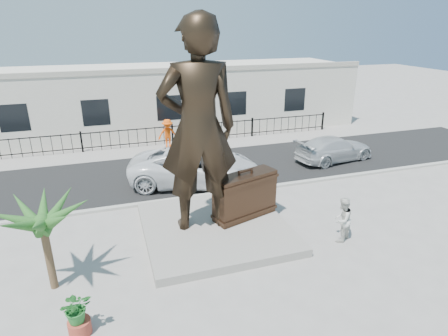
# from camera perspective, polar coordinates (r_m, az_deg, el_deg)

# --- Properties ---
(ground) EXTENTS (100.00, 100.00, 0.00)m
(ground) POSITION_cam_1_polar(r_m,az_deg,el_deg) (13.18, 2.73, -12.42)
(ground) COLOR #9E9991
(ground) RESTS_ON ground
(street) EXTENTS (40.00, 7.00, 0.01)m
(street) POSITION_cam_1_polar(r_m,az_deg,el_deg) (20.03, -5.27, -0.21)
(street) COLOR black
(street) RESTS_ON ground
(curb) EXTENTS (40.00, 0.25, 0.12)m
(curb) POSITION_cam_1_polar(r_m,az_deg,el_deg) (16.89, -2.61, -4.17)
(curb) COLOR #A5A399
(curb) RESTS_ON ground
(far_sidewalk) EXTENTS (40.00, 2.50, 0.02)m
(far_sidewalk) POSITION_cam_1_polar(r_m,az_deg,el_deg) (23.73, -7.43, 3.17)
(far_sidewalk) COLOR #9E9991
(far_sidewalk) RESTS_ON ground
(plinth) EXTENTS (5.20, 5.20, 0.30)m
(plinth) POSITION_cam_1_polar(r_m,az_deg,el_deg) (14.17, -1.32, -9.06)
(plinth) COLOR gray
(plinth) RESTS_ON ground
(fence) EXTENTS (22.00, 0.10, 1.20)m
(fence) POSITION_cam_1_polar(r_m,az_deg,el_deg) (24.31, -7.86, 5.04)
(fence) COLOR black
(fence) RESTS_ON ground
(building) EXTENTS (28.00, 7.00, 4.40)m
(building) POSITION_cam_1_polar(r_m,az_deg,el_deg) (27.99, -9.61, 10.45)
(building) COLOR silver
(building) RESTS_ON ground
(statue) EXTENTS (2.82, 1.97, 7.37)m
(statue) POSITION_cam_1_polar(r_m,az_deg,el_deg) (12.70, -3.95, 6.06)
(statue) COLOR black
(statue) RESTS_ON plinth
(suitcase) EXTENTS (2.62, 1.51, 1.76)m
(suitcase) POSITION_cam_1_polar(r_m,az_deg,el_deg) (14.26, 3.21, -4.19)
(suitcase) COLOR #352216
(suitcase) RESTS_ON plinth
(tourist) EXTENTS (1.01, 0.94, 1.65)m
(tourist) POSITION_cam_1_polar(r_m,az_deg,el_deg) (13.94, 17.55, -7.51)
(tourist) COLOR silver
(tourist) RESTS_ON ground
(car_white) EXTENTS (6.79, 4.61, 1.73)m
(car_white) POSITION_cam_1_polar(r_m,az_deg,el_deg) (17.97, -4.39, 0.23)
(car_white) COLOR white
(car_white) RESTS_ON street
(car_silver) EXTENTS (4.93, 2.62, 1.36)m
(car_silver) POSITION_cam_1_polar(r_m,az_deg,el_deg) (21.99, 16.46, 2.86)
(car_silver) COLOR #BABEBF
(car_silver) RESTS_ON street
(worker) EXTENTS (1.23, 0.75, 1.85)m
(worker) POSITION_cam_1_polar(r_m,az_deg,el_deg) (23.25, -8.55, 5.13)
(worker) COLOR #F4530C
(worker) RESTS_ON far_sidewalk
(palm_tree) EXTENTS (1.80, 1.80, 3.20)m
(palm_tree) POSITION_cam_1_polar(r_m,az_deg,el_deg) (12.65, -24.36, -16.19)
(palm_tree) COLOR #26561F
(palm_tree) RESTS_ON ground
(planter) EXTENTS (0.56, 0.56, 0.40)m
(planter) POSITION_cam_1_polar(r_m,az_deg,el_deg) (10.78, -21.12, -21.67)
(planter) COLOR #A33C2B
(planter) RESTS_ON ground
(shrub) EXTENTS (0.86, 0.78, 0.82)m
(shrub) POSITION_cam_1_polar(r_m,az_deg,el_deg) (10.39, -21.58, -19.16)
(shrub) COLOR #236C29
(shrub) RESTS_ON planter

